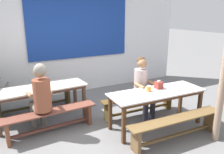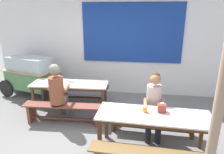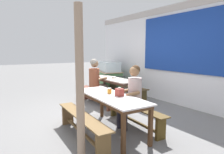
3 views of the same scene
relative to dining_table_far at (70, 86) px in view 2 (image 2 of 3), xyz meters
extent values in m
plane|color=slate|center=(0.91, -0.98, -0.65)|extent=(40.00, 40.00, 0.00)
cube|color=white|center=(0.91, 1.43, 0.69)|extent=(7.16, 0.12, 2.67)
cube|color=navy|center=(1.37, 1.34, 1.13)|extent=(2.75, 0.03, 1.62)
cube|color=beige|center=(0.00, 0.00, 0.06)|extent=(1.83, 0.72, 0.03)
cube|color=#51392C|center=(0.00, 0.00, 0.02)|extent=(1.75, 0.66, 0.06)
cube|color=#51392C|center=(0.81, 0.30, -0.33)|extent=(0.06, 0.06, 0.63)
cube|color=#51392C|center=(0.83, -0.21, -0.33)|extent=(0.06, 0.06, 0.63)
cube|color=#51392C|center=(-0.83, 0.21, -0.33)|extent=(0.06, 0.06, 0.63)
cube|color=#51392C|center=(-0.81, -0.30, -0.33)|extent=(0.06, 0.06, 0.63)
cube|color=silver|center=(1.90, -1.29, 0.06)|extent=(1.89, 0.73, 0.03)
cube|color=#4C2F1B|center=(1.90, -1.29, 0.02)|extent=(1.81, 0.67, 0.06)
cube|color=#4C2F1B|center=(2.76, -1.06, -0.33)|extent=(0.06, 0.06, 0.64)
cube|color=#4C2F1B|center=(2.74, -1.59, -0.33)|extent=(0.06, 0.06, 0.64)
cube|color=#4C2F1B|center=(1.05, -0.99, -0.33)|extent=(0.06, 0.06, 0.64)
cube|color=#4C2F1B|center=(1.03, -1.52, -0.33)|extent=(0.06, 0.06, 0.64)
cube|color=#4E3C20|center=(-0.03, 0.58, -0.23)|extent=(1.75, 0.38, 0.03)
cube|color=#4D3E1D|center=(0.72, 0.62, -0.44)|extent=(0.07, 0.24, 0.41)
cube|color=#473F27|center=(-0.78, 0.54, -0.44)|extent=(0.07, 0.24, 0.41)
cube|color=#4E3C20|center=(-0.03, 0.58, -0.54)|extent=(1.46, 0.12, 0.04)
cube|color=brown|center=(0.03, -0.58, -0.23)|extent=(1.73, 0.39, 0.03)
cube|color=brown|center=(0.77, -0.54, -0.44)|extent=(0.07, 0.26, 0.41)
cube|color=brown|center=(-0.71, -0.62, -0.44)|extent=(0.07, 0.26, 0.41)
cube|color=brown|center=(0.03, -0.58, -0.54)|extent=(1.44, 0.12, 0.04)
cube|color=#4E3A1A|center=(1.92, -0.71, -0.22)|extent=(1.78, 0.31, 0.02)
cube|color=#4B3815|center=(2.69, -0.74, -0.44)|extent=(0.07, 0.21, 0.41)
cube|color=#493C1A|center=(1.15, -0.68, -0.44)|extent=(0.07, 0.21, 0.41)
cube|color=#4E3A1A|center=(1.92, -0.71, -0.54)|extent=(1.50, 0.10, 0.04)
cube|color=brown|center=(1.87, -1.87, -0.22)|extent=(1.86, 0.35, 0.02)
cube|color=#568B52|center=(-1.43, 0.76, -0.14)|extent=(1.45, 0.98, 0.51)
cube|color=silver|center=(-1.43, 0.76, 0.30)|extent=(1.30, 0.88, 0.38)
cube|color=tan|center=(-1.43, 0.76, 0.13)|extent=(1.55, 1.07, 0.02)
cylinder|color=black|center=(-1.94, 1.26, -0.40)|extent=(0.49, 0.17, 0.49)
cylinder|color=black|center=(-2.12, 0.56, -0.40)|extent=(0.49, 0.17, 0.49)
cylinder|color=#333333|center=(-0.85, 0.60, -0.52)|extent=(0.05, 0.05, 0.25)
cylinder|color=#3F3F3F|center=(-0.62, 0.54, 0.01)|extent=(0.20, 0.65, 0.04)
cylinder|color=#6C655C|center=(-0.03, -0.21, -0.43)|extent=(0.11, 0.11, 0.43)
cylinder|color=#6C655C|center=(-0.21, -0.23, -0.43)|extent=(0.11, 0.11, 0.43)
cylinder|color=#6C655C|center=(-0.01, -0.39, -0.16)|extent=(0.17, 0.43, 0.13)
cylinder|color=#6C655C|center=(-0.19, -0.41, -0.16)|extent=(0.17, 0.43, 0.13)
cylinder|color=brown|center=(-0.08, -0.59, 0.12)|extent=(0.31, 0.31, 0.58)
sphere|color=#8F6B4B|center=(-0.08, -0.57, 0.54)|extent=(0.22, 0.22, 0.22)
sphere|color=gray|center=(-0.08, -0.60, 0.58)|extent=(0.20, 0.20, 0.20)
cylinder|color=#8F6B4B|center=(0.07, -0.39, 0.10)|extent=(0.10, 0.31, 0.10)
cylinder|color=#8F6B4B|center=(-0.27, -0.43, 0.10)|extent=(0.10, 0.31, 0.10)
cylinder|color=black|center=(1.84, -1.03, -0.43)|extent=(0.11, 0.11, 0.43)
cylinder|color=black|center=(2.02, -1.03, -0.43)|extent=(0.11, 0.11, 0.43)
cylinder|color=black|center=(1.84, -0.87, -0.16)|extent=(0.13, 0.36, 0.13)
cylinder|color=black|center=(2.02, -0.87, -0.16)|extent=(0.13, 0.36, 0.13)
cylinder|color=#C0AAA7|center=(1.93, -0.71, 0.10)|extent=(0.28, 0.28, 0.54)
sphere|color=#996D48|center=(1.93, -0.73, 0.50)|extent=(0.20, 0.20, 0.20)
sphere|color=#4C331E|center=(1.93, -0.70, 0.54)|extent=(0.19, 0.19, 0.19)
cylinder|color=#996D48|center=(1.77, -0.89, 0.09)|extent=(0.07, 0.30, 0.08)
cylinder|color=#996D48|center=(2.09, -0.89, 0.09)|extent=(0.07, 0.31, 0.09)
cube|color=#99382F|center=(2.03, -1.17, 0.14)|extent=(0.13, 0.12, 0.14)
cube|color=white|center=(2.03, -1.17, 0.23)|extent=(0.05, 0.04, 0.02)
cylinder|color=orange|center=(1.75, -1.21, 0.12)|extent=(0.09, 0.09, 0.09)
cylinder|color=white|center=(1.75, -1.21, 0.18)|extent=(0.08, 0.08, 0.02)
cylinder|color=silver|center=(0.00, 0.05, 0.10)|extent=(0.13, 0.13, 0.05)
cylinder|color=#9E826B|center=(2.52, -2.17, 0.45)|extent=(0.12, 0.12, 2.19)
camera|label=1|loc=(-0.73, -4.41, 1.51)|focal=36.09mm
camera|label=2|loc=(1.65, -4.32, 1.68)|focal=32.32mm
camera|label=3|loc=(4.99, -3.25, 0.92)|focal=31.53mm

